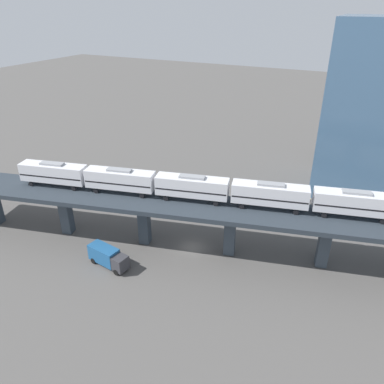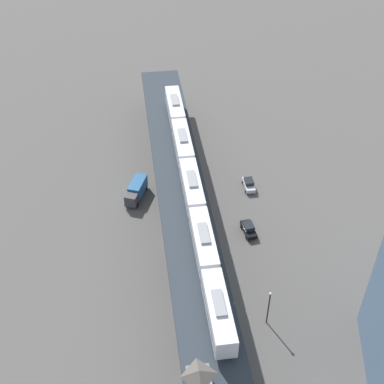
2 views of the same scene
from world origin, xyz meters
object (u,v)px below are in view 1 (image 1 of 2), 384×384
at_px(street_car_silver, 151,198).
at_px(delivery_truck, 108,256).
at_px(subway_train, 192,186).
at_px(street_car_black, 206,211).
at_px(office_tower, 367,112).
at_px(street_lamp, 308,211).

xyz_separation_m(street_car_silver, delivery_truck, (21.32, 5.18, 0.82)).
distance_m(subway_train, delivery_truck, 17.69).
bearing_deg(street_car_black, delivery_truck, -18.89).
xyz_separation_m(street_car_black, street_car_silver, (0.29, -12.58, 0.00)).
relative_size(subway_train, office_tower, 1.70).
height_order(delivery_truck, office_tower, office_tower).
bearing_deg(office_tower, delivery_truck, -34.64).
distance_m(street_car_black, street_car_silver, 12.58).
bearing_deg(street_lamp, street_car_black, -80.35).
relative_size(street_car_black, street_car_silver, 1.01).
distance_m(street_car_silver, street_lamp, 32.02).
distance_m(delivery_truck, office_tower, 58.91).
xyz_separation_m(street_car_black, delivery_truck, (21.61, -7.40, 0.82)).
distance_m(street_car_silver, office_tower, 48.23).
bearing_deg(street_lamp, subway_train, -52.54).
bearing_deg(delivery_truck, subway_train, 141.50).
distance_m(delivery_truck, street_lamp, 36.39).
distance_m(subway_train, street_car_black, 14.42).
bearing_deg(delivery_truck, street_car_black, 161.11).
relative_size(street_car_silver, office_tower, 0.13).
height_order(street_lamp, office_tower, office_tower).
bearing_deg(delivery_truck, street_lamp, 133.19).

